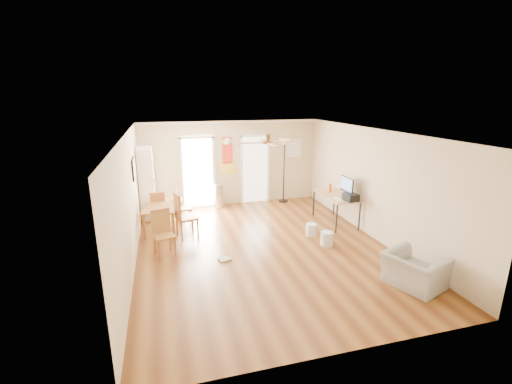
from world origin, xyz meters
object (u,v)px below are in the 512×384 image
object	(u,v)px
wastebasket_b	(327,239)
printer	(351,197)
dining_table	(163,217)
dining_chair_near	(164,234)
computer_desk	(335,209)
torchiere_lamp	(284,171)
dining_chair_right_b	(187,215)
bookshelf	(147,183)
dining_chair_right_a	(184,207)
dining_chair_far	(158,207)
wastebasket_a	(311,230)
armchair	(414,271)
trash_can	(219,196)

from	to	relation	value
wastebasket_b	printer	bearing A→B (deg)	37.26
dining_table	dining_chair_near	bearing A→B (deg)	-89.97
dining_chair_near	computer_desk	distance (m)	4.57
torchiere_lamp	dining_chair_right_b	bearing A→B (deg)	-146.50
dining_table	wastebasket_b	world-z (taller)	dining_table
torchiere_lamp	dining_table	bearing A→B (deg)	-158.20
dining_chair_right_b	computer_desk	size ratio (longest dim) A/B	0.77
bookshelf	dining_chair_near	size ratio (longest dim) A/B	2.00
bookshelf	dining_chair_right_b	size ratio (longest dim) A/B	1.78
dining_chair_right_a	printer	xyz separation A→B (m)	(4.05, -1.62, 0.41)
dining_chair_far	bookshelf	bearing A→B (deg)	-68.38
bookshelf	wastebasket_a	xyz separation A→B (m)	(3.87, -2.53, -0.84)
wastebasket_b	armchair	world-z (taller)	armchair
bookshelf	dining_chair_near	world-z (taller)	bookshelf
dining_table	trash_can	distance (m)	2.25
armchair	dining_chair_near	bearing A→B (deg)	40.11
dining_chair_near	wastebasket_b	world-z (taller)	dining_chair_near
computer_desk	armchair	distance (m)	3.35
dining_chair_right_a	wastebasket_a	distance (m)	3.43
dining_chair_right_a	wastebasket_b	size ratio (longest dim) A/B	2.75
wastebasket_a	printer	bearing A→B (deg)	6.77
computer_desk	wastebasket_a	distance (m)	1.23
computer_desk	torchiere_lamp	bearing A→B (deg)	107.68
dining_chair_near	torchiere_lamp	size ratio (longest dim) A/B	0.49
dining_chair_right_a	wastebasket_b	world-z (taller)	dining_chair_right_a
printer	dining_chair_near	bearing A→B (deg)	177.57
dining_chair_right_b	armchair	distance (m)	5.06
printer	armchair	world-z (taller)	printer
bookshelf	wastebasket_b	world-z (taller)	bookshelf
printer	armchair	bearing A→B (deg)	-102.26
bookshelf	computer_desk	bearing A→B (deg)	-27.40
bookshelf	printer	bearing A→B (deg)	-32.30
printer	armchair	size ratio (longest dim) A/B	0.37
dining_chair_right_a	wastebasket_a	size ratio (longest dim) A/B	2.98
bookshelf	dining_chair_right_a	distance (m)	1.33
dining_table	dining_chair_far	world-z (taller)	dining_chair_far
dining_table	dining_chair_far	size ratio (longest dim) A/B	1.48
bookshelf	printer	world-z (taller)	bookshelf
bookshelf	torchiere_lamp	distance (m)	4.19
dining_chair_near	torchiere_lamp	world-z (taller)	torchiere_lamp
bookshelf	wastebasket_b	xyz separation A→B (m)	(3.98, -3.16, -0.83)
dining_chair_far	wastebasket_b	bearing A→B (deg)	146.04
armchair	dining_chair_far	bearing A→B (deg)	24.55
dining_chair_right_b	printer	xyz separation A→B (m)	(4.05, -0.59, 0.31)
dining_chair_right_b	dining_chair_far	xyz separation A→B (m)	(-0.66, 1.14, -0.10)
dining_table	torchiere_lamp	world-z (taller)	torchiere_lamp
dining_chair_far	trash_can	bearing A→B (deg)	-151.40
dining_table	dining_chair_far	xyz separation A→B (m)	(-0.11, 0.51, 0.12)
dining_chair_right_b	computer_desk	xyz separation A→B (m)	(3.94, -0.04, -0.17)
dining_chair_far	printer	world-z (taller)	printer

